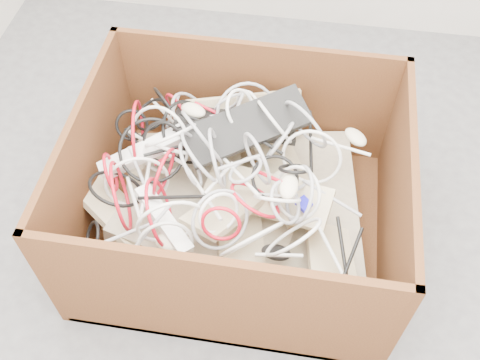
# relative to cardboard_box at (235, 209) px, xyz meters

# --- Properties ---
(ground) EXTENTS (3.00, 3.00, 0.00)m
(ground) POSITION_rel_cardboard_box_xyz_m (0.10, -0.13, -0.15)
(ground) COLOR #48484B
(ground) RESTS_ON ground
(cardboard_box) EXTENTS (1.10, 0.92, 0.56)m
(cardboard_box) POSITION_rel_cardboard_box_xyz_m (0.00, 0.00, 0.00)
(cardboard_box) COLOR #3B1C0E
(cardboard_box) RESTS_ON ground
(keyboard_pile) EXTENTS (1.05, 0.88, 0.43)m
(keyboard_pile) POSITION_rel_cardboard_box_xyz_m (0.01, 0.03, 0.13)
(keyboard_pile) COLOR beige
(keyboard_pile) RESTS_ON cardboard_box
(mice_scatter) EXTENTS (0.80, 0.62, 0.22)m
(mice_scatter) POSITION_rel_cardboard_box_xyz_m (0.04, -0.01, 0.21)
(mice_scatter) COLOR beige
(mice_scatter) RESTS_ON keyboard_pile
(power_strip_left) EXTENTS (0.31, 0.22, 0.13)m
(power_strip_left) POSITION_rel_cardboard_box_xyz_m (-0.33, 0.04, 0.22)
(power_strip_left) COLOR white
(power_strip_left) RESTS_ON keyboard_pile
(power_strip_right) EXTENTS (0.23, 0.23, 0.09)m
(power_strip_right) POSITION_rel_cardboard_box_xyz_m (-0.20, -0.22, 0.20)
(power_strip_right) COLOR white
(power_strip_right) RESTS_ON keyboard_pile
(vga_plug) EXTENTS (0.06, 0.06, 0.03)m
(vga_plug) POSITION_rel_cardboard_box_xyz_m (0.24, -0.09, 0.22)
(vga_plug) COLOR #110DC3
(vga_plug) RESTS_ON keyboard_pile
(cable_tangle) EXTENTS (0.96, 0.78, 0.41)m
(cable_tangle) POSITION_rel_cardboard_box_xyz_m (-0.10, 0.01, 0.25)
(cable_tangle) COLOR #95969B
(cable_tangle) RESTS_ON keyboard_pile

